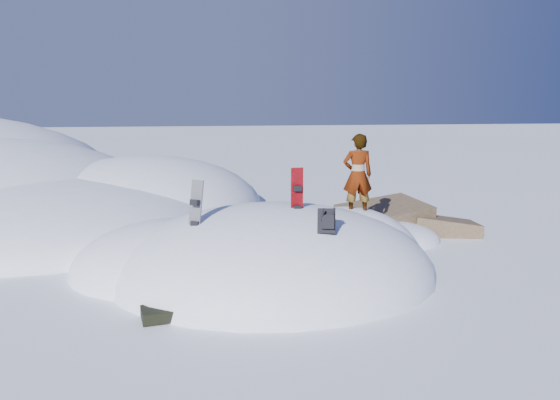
{
  "coord_description": "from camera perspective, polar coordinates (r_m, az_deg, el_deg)",
  "views": [
    {
      "loc": [
        -1.4,
        -11.23,
        3.8
      ],
      "look_at": [
        0.18,
        0.3,
        1.58
      ],
      "focal_mm": 35.0,
      "sensor_mm": 36.0,
      "label": 1
    }
  ],
  "objects": [
    {
      "name": "backpack",
      "position": [
        10.33,
        4.89,
        -2.24
      ],
      "size": [
        0.41,
        0.48,
        0.56
      ],
      "rotation": [
        0.0,
        0.0,
        -0.22
      ],
      "color": "black",
      "rests_on": "snow_mound"
    },
    {
      "name": "gear_pile",
      "position": [
        9.84,
        -11.77,
        -11.33
      ],
      "size": [
        0.98,
        0.75,
        0.26
      ],
      "rotation": [
        0.0,
        0.0,
        0.19
      ],
      "color": "black",
      "rests_on": "ground"
    },
    {
      "name": "rock_outcrop",
      "position": [
        15.6,
        11.63,
        -3.46
      ],
      "size": [
        4.68,
        4.41,
        1.68
      ],
      "color": "brown",
      "rests_on": "ground"
    },
    {
      "name": "snow_mound",
      "position": [
        12.14,
        -1.62,
        -7.43
      ],
      "size": [
        8.0,
        6.0,
        3.0
      ],
      "color": "white",
      "rests_on": "ground"
    },
    {
      "name": "person",
      "position": [
        12.57,
        8.11,
        2.6
      ],
      "size": [
        0.7,
        0.47,
        1.89
      ],
      "primitive_type": "imported",
      "rotation": [
        0.0,
        0.0,
        3.11
      ],
      "color": "slate",
      "rests_on": "snow_mound"
    },
    {
      "name": "snowboard_dark",
      "position": [
        10.97,
        -8.87,
        -1.61
      ],
      "size": [
        0.39,
        0.4,
        1.43
      ],
      "rotation": [
        0.0,
        0.0,
        -0.61
      ],
      "color": "black",
      "rests_on": "snow_mound"
    },
    {
      "name": "ground",
      "position": [
        11.94,
        -0.67,
        -7.75
      ],
      "size": [
        120.0,
        120.0,
        0.0
      ],
      "primitive_type": "plane",
      "color": "white",
      "rests_on": "ground"
    },
    {
      "name": "snowboard_red",
      "position": [
        11.47,
        1.79,
        -0.03
      ],
      "size": [
        0.27,
        0.15,
        1.41
      ],
      "rotation": [
        0.0,
        0.0,
        0.14
      ],
      "color": "red",
      "rests_on": "snow_mound"
    }
  ]
}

